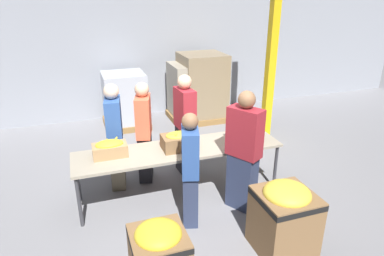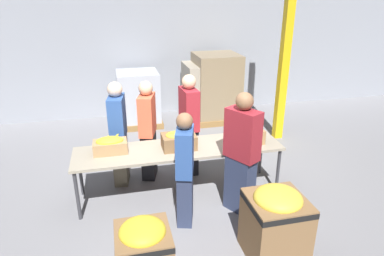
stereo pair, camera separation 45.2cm
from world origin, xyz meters
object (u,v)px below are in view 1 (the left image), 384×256
(volunteer_4, at_px, (115,138))
(banana_box_0, at_px, (110,148))
(donation_bin_0, at_px, (159,252))
(pallet_stack_1, at_px, (202,87))
(volunteer_1, at_px, (243,153))
(banana_box_2, at_px, (245,132))
(support_pillar, at_px, (273,42))
(volunteer_3, at_px, (190,171))
(volunteer_2, at_px, (185,126))
(pallet_stack_2, at_px, (125,101))
(donation_bin_1, at_px, (284,216))
(pallet_stack_0, at_px, (191,92))
(banana_box_1, at_px, (179,141))
(volunteer_0, at_px, (144,133))
(sorting_table, at_px, (179,151))

(volunteer_4, bearing_deg, banana_box_0, -6.27)
(donation_bin_0, relative_size, pallet_stack_1, 0.45)
(volunteer_1, bearing_deg, donation_bin_0, 93.74)
(banana_box_2, xyz_separation_m, support_pillar, (1.44, 1.73, 1.07))
(banana_box_2, distance_m, volunteer_3, 1.29)
(volunteer_2, height_order, pallet_stack_2, volunteer_2)
(volunteer_2, bearing_deg, volunteer_3, -19.46)
(donation_bin_1, height_order, pallet_stack_2, pallet_stack_2)
(volunteer_3, bearing_deg, banana_box_2, -43.33)
(banana_box_0, bearing_deg, volunteer_2, 24.13)
(banana_box_2, bearing_deg, pallet_stack_1, 81.39)
(pallet_stack_0, relative_size, pallet_stack_1, 0.86)
(volunteer_1, height_order, volunteer_2, volunteer_1)
(banana_box_1, relative_size, pallet_stack_2, 0.40)
(volunteer_0, relative_size, donation_bin_0, 2.29)
(banana_box_1, height_order, volunteer_0, volunteer_0)
(volunteer_4, height_order, pallet_stack_0, volunteer_4)
(volunteer_1, relative_size, pallet_stack_0, 1.29)
(support_pillar, height_order, pallet_stack_0, support_pillar)
(volunteer_2, relative_size, donation_bin_1, 1.91)
(volunteer_1, xyz_separation_m, pallet_stack_0, (0.52, 3.74, -0.20))
(donation_bin_1, xyz_separation_m, pallet_stack_0, (0.45, 4.71, 0.20))
(pallet_stack_1, bearing_deg, pallet_stack_0, 170.80)
(banana_box_0, xyz_separation_m, donation_bin_0, (0.28, -1.65, -0.52))
(volunteer_3, relative_size, pallet_stack_0, 1.15)
(volunteer_0, xyz_separation_m, volunteer_3, (0.33, -1.34, -0.04))
(donation_bin_0, bearing_deg, sorting_table, 65.70)
(sorting_table, bearing_deg, banana_box_0, 175.62)
(banana_box_1, height_order, pallet_stack_0, pallet_stack_0)
(donation_bin_0, distance_m, pallet_stack_1, 5.19)
(volunteer_2, bearing_deg, support_pillar, 110.99)
(volunteer_2, height_order, volunteer_4, volunteer_2)
(volunteer_0, xyz_separation_m, volunteer_1, (1.13, -1.26, 0.05))
(volunteer_0, bearing_deg, pallet_stack_1, 158.01)
(pallet_stack_0, height_order, pallet_stack_1, pallet_stack_1)
(donation_bin_0, relative_size, support_pillar, 0.18)
(banana_box_0, relative_size, volunteer_4, 0.28)
(pallet_stack_2, bearing_deg, volunteer_0, -91.43)
(sorting_table, height_order, volunteer_4, volunteer_4)
(volunteer_3, xyz_separation_m, donation_bin_1, (0.87, -0.88, -0.30))
(donation_bin_1, distance_m, pallet_stack_0, 4.73)
(donation_bin_1, distance_m, pallet_stack_1, 4.73)
(sorting_table, relative_size, donation_bin_1, 3.40)
(volunteer_0, distance_m, pallet_stack_1, 3.10)
(banana_box_0, xyz_separation_m, banana_box_2, (2.04, -0.11, 0.02))
(pallet_stack_0, bearing_deg, banana_box_0, -126.40)
(donation_bin_0, distance_m, pallet_stack_0, 5.11)
(volunteer_2, distance_m, donation_bin_1, 2.32)
(banana_box_2, height_order, volunteer_0, volunteer_0)
(support_pillar, bearing_deg, pallet_stack_1, 124.56)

